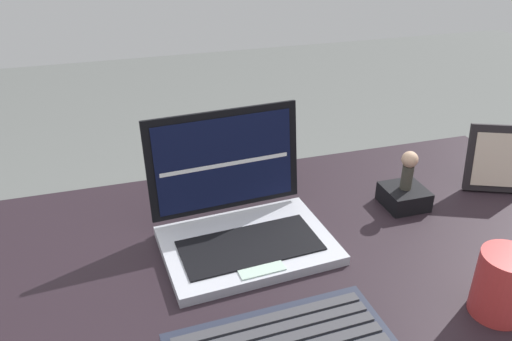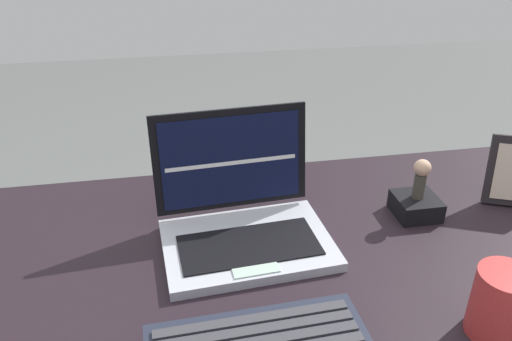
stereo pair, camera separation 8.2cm
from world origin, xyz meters
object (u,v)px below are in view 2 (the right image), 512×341
at_px(figurine_stand, 416,206).
at_px(coffee_mug, 502,303).
at_px(figurine, 421,176).
at_px(laptop_front, 241,218).

relative_size(figurine_stand, coffee_mug, 0.67).
height_order(figurine_stand, figurine, figurine).
bearing_deg(figurine_stand, laptop_front, -176.93).
distance_m(laptop_front, coffee_mug, 0.43).
relative_size(laptop_front, coffee_mug, 2.52).
relative_size(laptop_front, figurine_stand, 3.76).
distance_m(figurine_stand, figurine, 0.07).
distance_m(figurine, coffee_mug, 0.31).
bearing_deg(coffee_mug, laptop_front, 138.32).
bearing_deg(laptop_front, coffee_mug, -41.68).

